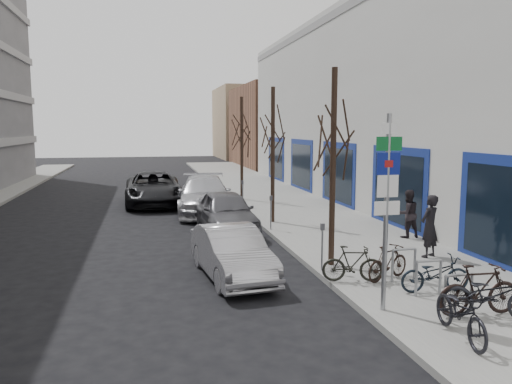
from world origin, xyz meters
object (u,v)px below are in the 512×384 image
parked_car_mid (226,212)px  pedestrian_far (408,213)px  parked_car_back (204,195)px  meter_mid (271,209)px  lane_car (154,188)px  bike_near_right (479,289)px  tree_near (334,121)px  pedestrian_near (430,226)px  bike_mid_curb (435,271)px  highway_sign_pole (387,200)px  bike_near_left (461,308)px  meter_front (322,242)px  meter_back (243,191)px  tree_far (242,124)px  bike_far_curb (491,291)px  bike_rack (428,274)px  parked_car_front (232,253)px  bike_far_inner (388,262)px  bike_mid_inner (353,263)px  tree_mid (273,123)px

parked_car_mid → pedestrian_far: bearing=-28.6°
parked_car_back → meter_mid: bearing=-63.4°
meter_mid → lane_car: (-4.12, 8.08, -0.08)m
bike_near_right → meter_mid: bearing=15.2°
tree_near → bike_near_right: (1.53, -4.20, -3.41)m
pedestrian_near → bike_mid_curb: bearing=32.8°
pedestrian_far → highway_sign_pole: bearing=54.9°
bike_near_left → meter_mid: bearing=102.7°
meter_front → pedestrian_far: size_ratio=0.76×
meter_back → bike_mid_curb: bearing=-81.7°
tree_far → pedestrian_far: size_ratio=3.27×
bike_near_right → pedestrian_far: 7.23m
bike_far_curb → meter_mid: bearing=35.9°
tree_near → bike_near_right: tree_near is taller
meter_front → meter_mid: same height
bike_rack → bike_mid_curb: (0.29, 0.19, -0.01)m
highway_sign_pole → parked_car_back: highway_sign_pole is taller
pedestrian_near → parked_car_front: bearing=-25.6°
meter_front → bike_mid_curb: (1.94, -2.21, -0.27)m
bike_near_left → bike_mid_curb: bearing=74.9°
bike_near_left → pedestrian_far: pedestrian_far is taller
meter_front → bike_far_curb: (2.07, -3.93, -0.19)m
highway_sign_pole → meter_mid: 8.65m
parked_car_front → pedestrian_far: (6.61, 2.77, 0.32)m
parked_car_mid → pedestrian_far: pedestrian_far is taller
pedestrian_near → lane_car: bearing=-87.4°
bike_mid_curb → lane_car: (-6.05, 15.79, 0.19)m
lane_car → parked_car_back: bearing=-55.7°
tree_far → bike_far_inner: tree_far is taller
bike_near_left → bike_far_curb: (1.12, 0.67, 0.03)m
bike_mid_inner → bike_near_right: bearing=-135.3°
tree_near → pedestrian_far: 5.59m
meter_mid → bike_far_inner: meter_mid is taller
bike_near_left → parked_car_front: 5.99m
bike_near_right → parked_car_front: bearing=49.6°
meter_mid → parked_car_mid: (-1.59, 0.55, -0.13)m
meter_front → parked_car_mid: 6.25m
meter_back → pedestrian_near: 10.94m
bike_mid_curb → lane_car: 16.91m
bike_rack → parked_car_back: bearing=105.5°
tree_far → meter_back: bearing=-100.2°
bike_rack → bike_far_inner: bearing=104.5°
parked_car_front → pedestrian_far: 7.17m
tree_mid → lane_car: tree_mid is taller
meter_back → bike_mid_curb: meter_back is taller
bike_near_right → bike_mid_inner: size_ratio=1.18×
tree_far → tree_near: bearing=-90.0°
pedestrian_near → tree_mid: bearing=-92.1°
bike_far_inner → parked_car_front: 3.97m
bike_rack → highway_sign_pole: bearing=-156.4°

